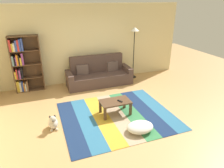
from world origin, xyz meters
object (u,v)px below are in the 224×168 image
Objects in this scene: couch at (99,75)px; tv_remote at (120,101)px; coffee_table at (115,103)px; dog at (53,123)px; bookshelf at (23,65)px; pouf at (140,127)px; standing_lamp at (134,36)px.

couch is 2.18m from tv_remote.
coffee_table is at bearing -95.45° from couch.
dog is at bearing 156.80° from tv_remote.
dog is at bearing -76.65° from bookshelf.
couch is 3.61× the size of pouf.
bookshelf reaches higher than couch.
standing_lamp reaches higher than dog.
standing_lamp reaches higher than tv_remote.
tv_remote is at bearing -92.47° from couch.
couch is at bearing -6.70° from bookshelf.
dog is 2.65× the size of tv_remote.
bookshelf is 2.69m from dog.
pouf is 3.80m from standing_lamp.
tv_remote reaches higher than coffee_table.
standing_lamp is (1.63, 2.29, 1.28)m from coffee_table.
couch is at bearing 84.55° from coffee_table.
tv_remote is (1.71, 0.05, 0.23)m from dog.
coffee_table is 1.96× the size of dog.
bookshelf is at bearing 108.28° from tv_remote.
bookshelf is at bearing 132.45° from coffee_table.
bookshelf is 0.95× the size of standing_lamp.
dog is (-1.60, -0.11, -0.15)m from coffee_table.
coffee_table is 5.20× the size of tv_remote.
pouf is 2.03m from dog.
pouf is at bearing -113.17° from standing_lamp.
standing_lamp is (1.38, 3.22, 1.47)m from pouf.
coffee_table is (-0.20, -2.12, -0.02)m from couch.
standing_lamp is at bearing 36.63° from dog.
bookshelf is 12.02× the size of tv_remote.
tv_remote is at bearing 99.59° from pouf.
couch is at bearing 62.68° from tv_remote.
bookshelf reaches higher than pouf.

